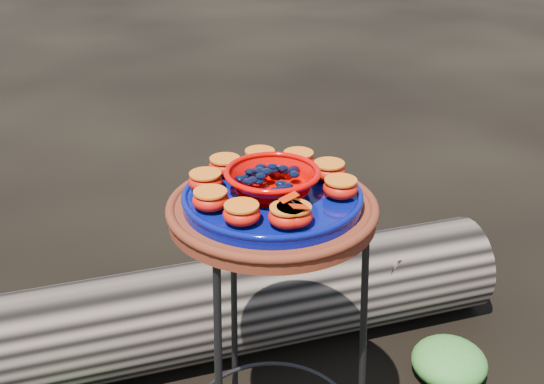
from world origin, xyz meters
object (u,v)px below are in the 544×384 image
cobalt_plate (272,199)px  red_bowl (272,182)px  plant_stand (272,353)px  terracotta_saucer (272,212)px  driftwood_log (239,304)px

cobalt_plate → red_bowl: size_ratio=2.00×
cobalt_plate → red_bowl: 0.04m
plant_stand → terracotta_saucer: size_ratio=1.64×
red_bowl → driftwood_log: (0.13, 0.46, -0.63)m
driftwood_log → terracotta_saucer: bearing=-105.6°
terracotta_saucer → red_bowl: size_ratio=2.33×
plant_stand → red_bowl: size_ratio=3.82×
red_bowl → plant_stand: bearing=0.0°
red_bowl → driftwood_log: size_ratio=0.11×
plant_stand → red_bowl: (0.00, 0.00, 0.43)m
red_bowl → driftwood_log: red_bowl is taller
driftwood_log → plant_stand: bearing=-105.6°
red_bowl → driftwood_log: bearing=74.4°
terracotta_saucer → red_bowl: (0.00, 0.00, 0.07)m
red_bowl → terracotta_saucer: bearing=0.0°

